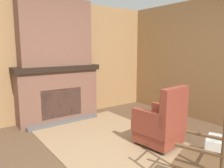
{
  "coord_description": "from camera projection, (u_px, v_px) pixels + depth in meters",
  "views": [
    {
      "loc": [
        2.13,
        -1.81,
        1.57
      ],
      "look_at": [
        -1.13,
        0.6,
        0.9
      ],
      "focal_mm": 35.0,
      "sensor_mm": 36.0,
      "label": 1
    }
  ],
  "objects": [
    {
      "name": "storage_case",
      "position": [
        83.0,
        62.0,
        5.03
      ],
      "size": [
        0.13,
        0.28,
        0.12
      ],
      "color": "gray",
      "rests_on": "fireplace_hearth"
    },
    {
      "name": "decorative_plate_on_mantel",
      "position": [
        53.0,
        60.0,
        4.63
      ],
      "size": [
        0.06,
        0.22,
        0.22
      ],
      "color": "gold",
      "rests_on": "fireplace_hearth"
    },
    {
      "name": "oil_lamp_vase",
      "position": [
        38.0,
        62.0,
        4.42
      ],
      "size": [
        0.1,
        0.1,
        0.25
      ],
      "color": "#B24C42",
      "rests_on": "fireplace_hearth"
    },
    {
      "name": "armchair",
      "position": [
        161.0,
        125.0,
        3.48
      ],
      "size": [
        0.72,
        0.68,
        0.99
      ],
      "rotation": [
        0.0,
        0.0,
        3.26
      ],
      "color": "brown",
      "rests_on": "ground"
    },
    {
      "name": "area_rug",
      "position": [
        120.0,
        146.0,
        3.52
      ],
      "size": [
        3.45,
        1.95,
        0.01
      ],
      "color": "#997A56",
      "rests_on": "ground"
    },
    {
      "name": "wood_panel_wall_left",
      "position": [
        53.0,
        61.0,
        4.79
      ],
      "size": [
        0.06,
        5.58,
        2.59
      ],
      "color": "#9E7247",
      "rests_on": "ground"
    },
    {
      "name": "ground_plane",
      "position": [
        126.0,
        163.0,
        3.0
      ],
      "size": [
        14.0,
        14.0,
        0.0
      ],
      "primitive_type": "plane",
      "color": "brown"
    },
    {
      "name": "chimney_breast",
      "position": [
        56.0,
        33.0,
        4.51
      ],
      "size": [
        0.35,
        1.51,
        1.37
      ],
      "color": "brown",
      "rests_on": "fireplace_hearth"
    },
    {
      "name": "firewood_stack",
      "position": [
        158.0,
        119.0,
        4.58
      ],
      "size": [
        0.47,
        0.47,
        0.26
      ],
      "rotation": [
        0.0,
        0.0,
        -0.15
      ],
      "color": "brown",
      "rests_on": "ground"
    },
    {
      "name": "rocking_chair",
      "position": [
        207.0,
        162.0,
        2.17
      ],
      "size": [
        0.9,
        0.68,
        1.35
      ],
      "rotation": [
        0.0,
        0.0,
        3.48
      ],
      "color": "brown",
      "rests_on": "ground"
    },
    {
      "name": "fireplace_hearth",
      "position": [
        58.0,
        94.0,
        4.71
      ],
      "size": [
        0.61,
        1.81,
        1.2
      ],
      "color": "brown",
      "rests_on": "ground"
    }
  ]
}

